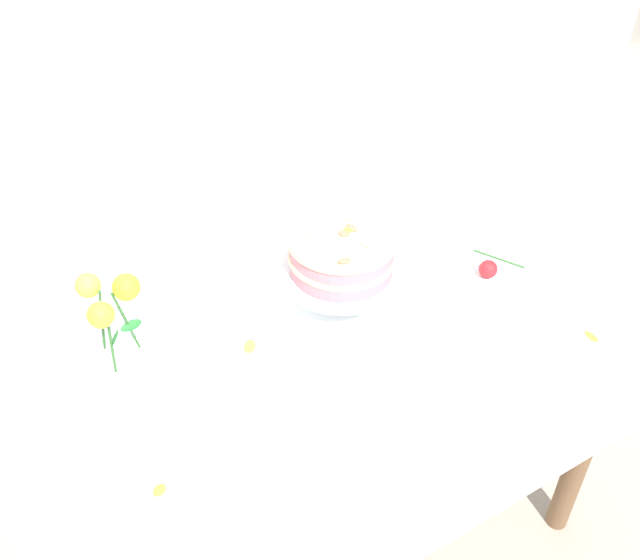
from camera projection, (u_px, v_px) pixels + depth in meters
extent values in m
plane|color=#9E9384|center=(308.00, 511.00, 2.18)|extent=(12.00, 12.00, 0.00)
cube|color=white|center=(304.00, 335.00, 1.71)|extent=(1.40, 1.00, 0.03)
cube|color=white|center=(433.00, 528.00, 1.45)|extent=(1.40, 0.01, 0.19)
cylinder|color=brown|center=(584.00, 445.00, 1.92)|extent=(0.06, 0.06, 0.71)
cylinder|color=brown|center=(35.00, 426.00, 1.97)|extent=(0.06, 0.06, 0.71)
cylinder|color=brown|center=(402.00, 275.00, 2.44)|extent=(0.06, 0.06, 0.71)
cube|color=white|center=(341.00, 301.00, 1.77)|extent=(0.36, 0.36, 0.00)
cylinder|color=silver|center=(341.00, 299.00, 1.77)|extent=(0.11, 0.11, 0.01)
cylinder|color=silver|center=(341.00, 285.00, 1.74)|extent=(0.03, 0.03, 0.07)
cylinder|color=silver|center=(341.00, 271.00, 1.71)|extent=(0.29, 0.29, 0.01)
cylinder|color=#CC7A84|center=(342.00, 263.00, 1.70)|extent=(0.24, 0.24, 0.04)
cylinder|color=beige|center=(342.00, 255.00, 1.68)|extent=(0.24, 0.24, 0.01)
cylinder|color=#CC7A84|center=(342.00, 246.00, 1.66)|extent=(0.24, 0.24, 0.04)
cylinder|color=beige|center=(342.00, 237.00, 1.65)|extent=(0.25, 0.25, 0.02)
ellipsoid|color=#E56B51|center=(352.00, 227.00, 1.65)|extent=(0.02, 0.04, 0.01)
ellipsoid|color=#E56B51|center=(344.00, 261.00, 1.56)|extent=(0.03, 0.03, 0.01)
ellipsoid|color=#E56B51|center=(344.00, 233.00, 1.64)|extent=(0.03, 0.03, 0.01)
ellipsoid|color=orange|center=(348.00, 230.00, 1.65)|extent=(0.03, 0.02, 0.01)
ellipsoid|color=pink|center=(367.00, 244.00, 1.61)|extent=(0.03, 0.04, 0.01)
ellipsoid|color=pink|center=(307.00, 234.00, 1.64)|extent=(0.03, 0.03, 0.01)
ellipsoid|color=pink|center=(358.00, 225.00, 1.66)|extent=(0.03, 0.03, 0.01)
ellipsoid|color=pink|center=(350.00, 216.00, 1.69)|extent=(0.04, 0.03, 0.01)
cylinder|color=silver|center=(126.00, 380.00, 1.53)|extent=(0.07, 0.07, 0.07)
cone|color=silver|center=(121.00, 359.00, 1.49)|extent=(0.10, 0.10, 0.06)
cylinder|color=#2D6028|center=(126.00, 321.00, 1.45)|extent=(0.03, 0.01, 0.16)
sphere|color=yellow|center=(126.00, 287.00, 1.40)|extent=(0.05, 0.05, 0.05)
ellipsoid|color=#236B2D|center=(131.00, 325.00, 1.46)|extent=(0.05, 0.02, 0.02)
cylinder|color=#2D6028|center=(102.00, 321.00, 1.44)|extent=(0.02, 0.03, 0.17)
sphere|color=yellow|center=(88.00, 285.00, 1.39)|extent=(0.05, 0.05, 0.05)
cylinder|color=#2D6028|center=(111.00, 339.00, 1.42)|extent=(0.02, 0.03, 0.15)
sphere|color=yellow|center=(102.00, 316.00, 1.36)|extent=(0.05, 0.05, 0.05)
ellipsoid|color=#236B2D|center=(115.00, 338.00, 1.44)|extent=(0.04, 0.05, 0.02)
cylinder|color=white|center=(275.00, 442.00, 1.45)|extent=(0.11, 0.11, 0.01)
cylinder|color=white|center=(274.00, 432.00, 1.43)|extent=(0.07, 0.07, 0.05)
torus|color=white|center=(295.00, 422.00, 1.45)|extent=(0.03, 0.01, 0.03)
cylinder|color=#2D6028|center=(498.00, 259.00, 1.89)|extent=(0.07, 0.12, 0.01)
sphere|color=red|center=(488.00, 269.00, 1.83)|extent=(0.05, 0.05, 0.05)
ellipsoid|color=orange|center=(159.00, 490.00, 1.37)|extent=(0.04, 0.04, 0.00)
ellipsoid|color=orange|center=(592.00, 336.00, 1.68)|extent=(0.02, 0.04, 0.00)
ellipsoid|color=yellow|center=(250.00, 346.00, 1.65)|extent=(0.05, 0.05, 0.01)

